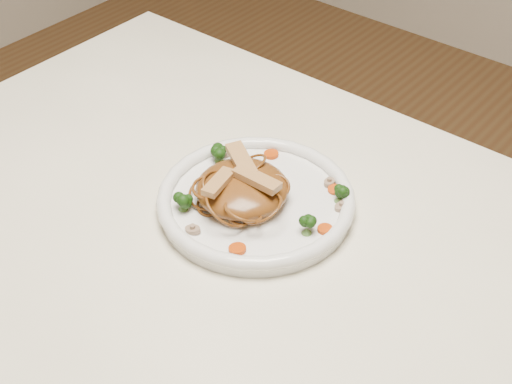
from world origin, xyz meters
The scene contains 19 objects.
table centered at (0.00, 0.00, 0.65)m, with size 1.20×0.80×0.75m.
plate centered at (-0.04, 0.07, 0.76)m, with size 0.27×0.27×0.02m, color white.
noodle_mound centered at (-0.06, 0.06, 0.79)m, with size 0.13×0.13×0.04m, color brown.
chicken_a centered at (-0.03, 0.06, 0.81)m, with size 0.07×0.02×0.01m, color tan.
chicken_b centered at (-0.08, 0.08, 0.81)m, with size 0.07×0.02×0.01m, color tan.
chicken_c centered at (-0.07, 0.02, 0.81)m, with size 0.06×0.02×0.01m, color tan.
broccoli_0 centered at (0.05, 0.14, 0.78)m, with size 0.02×0.02×0.03m, color #17380B, non-canonical shape.
broccoli_1 centered at (-0.14, 0.10, 0.78)m, with size 0.03×0.03×0.03m, color #17380B, non-canonical shape.
broccoli_2 centered at (-0.11, -0.01, 0.78)m, with size 0.03×0.03×0.03m, color #17380B, non-canonical shape.
broccoli_3 centered at (0.05, 0.06, 0.78)m, with size 0.03×0.03×0.03m, color #17380B, non-canonical shape.
carrot_0 centered at (0.03, 0.15, 0.77)m, with size 0.02×0.02×0.01m, color #BF4607.
carrot_1 centered at (-0.12, 0.07, 0.77)m, with size 0.02×0.02×0.01m, color #BF4607.
carrot_2 centered at (0.07, 0.08, 0.77)m, with size 0.02×0.02×0.01m, color #BF4607.
carrot_3 centered at (-0.09, 0.16, 0.77)m, with size 0.02×0.02×0.01m, color #BF4607.
carrot_4 centered at (0.00, -0.02, 0.77)m, with size 0.02×0.02×0.01m, color #BF4607.
mushroom_0 centered at (-0.07, -0.03, 0.77)m, with size 0.02×0.02×0.01m, color gray.
mushroom_1 centered at (0.06, 0.13, 0.77)m, with size 0.02×0.02×0.01m, color gray.
mushroom_2 centered at (-0.15, 0.12, 0.77)m, with size 0.03×0.03×0.01m, color gray.
mushroom_3 centered at (0.02, 0.16, 0.77)m, with size 0.02×0.02×0.01m, color gray.
Camera 1 is at (0.43, -0.51, 1.40)m, focal length 50.12 mm.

